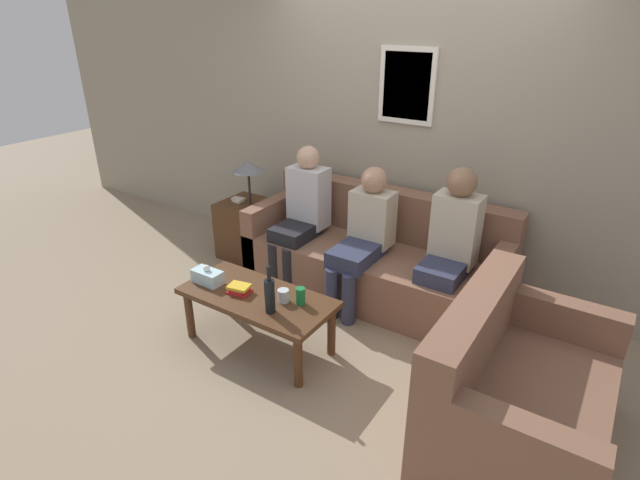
% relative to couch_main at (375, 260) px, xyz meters
% --- Properties ---
extents(ground_plane, '(16.00, 16.00, 0.00)m').
position_rel_couch_main_xyz_m(ground_plane, '(0.00, -0.50, -0.30)').
color(ground_plane, gray).
extents(wall_back, '(9.00, 0.08, 2.60)m').
position_rel_couch_main_xyz_m(wall_back, '(0.00, 0.45, 1.00)').
color(wall_back, '#9E937F').
rests_on(wall_back, ground_plane).
extents(couch_main, '(2.20, 0.84, 0.86)m').
position_rel_couch_main_xyz_m(couch_main, '(0.00, 0.00, 0.00)').
color(couch_main, brown).
rests_on(couch_main, ground_plane).
extents(couch_side, '(0.84, 1.28, 0.86)m').
position_rel_couch_main_xyz_m(couch_side, '(1.42, -1.06, 0.00)').
color(couch_side, brown).
rests_on(couch_side, ground_plane).
extents(coffee_table, '(1.12, 0.52, 0.43)m').
position_rel_couch_main_xyz_m(coffee_table, '(-0.34, -1.16, 0.06)').
color(coffee_table, '#4C2D19').
rests_on(coffee_table, ground_plane).
extents(side_table_with_lamp, '(0.47, 0.47, 0.99)m').
position_rel_couch_main_xyz_m(side_table_with_lamp, '(-1.38, -0.07, 0.02)').
color(side_table_with_lamp, '#4C2D19').
rests_on(side_table_with_lamp, ground_plane).
extents(wine_bottle, '(0.07, 0.07, 0.34)m').
position_rel_couch_main_xyz_m(wine_bottle, '(-0.13, -1.28, 0.25)').
color(wine_bottle, black).
rests_on(wine_bottle, coffee_table).
extents(drinking_glass, '(0.08, 0.08, 0.09)m').
position_rel_couch_main_xyz_m(drinking_glass, '(-0.13, -1.13, 0.17)').
color(drinking_glass, silver).
rests_on(drinking_glass, coffee_table).
extents(book_stack, '(0.17, 0.14, 0.06)m').
position_rel_couch_main_xyz_m(book_stack, '(-0.46, -1.21, 0.15)').
color(book_stack, red).
rests_on(book_stack, coffee_table).
extents(soda_can, '(0.07, 0.07, 0.12)m').
position_rel_couch_main_xyz_m(soda_can, '(-0.01, -1.09, 0.18)').
color(soda_can, '#197A38').
rests_on(soda_can, coffee_table).
extents(tissue_box, '(0.23, 0.12, 0.15)m').
position_rel_couch_main_xyz_m(tissue_box, '(-0.75, -1.22, 0.18)').
color(tissue_box, silver).
rests_on(tissue_box, coffee_table).
extents(person_left, '(0.34, 0.58, 1.21)m').
position_rel_couch_main_xyz_m(person_left, '(-0.67, -0.14, 0.35)').
color(person_left, black).
rests_on(person_left, ground_plane).
extents(person_middle, '(0.34, 0.66, 1.14)m').
position_rel_couch_main_xyz_m(person_middle, '(-0.02, -0.20, 0.31)').
color(person_middle, '#2D334C').
rests_on(person_middle, ground_plane).
extents(person_right, '(0.34, 0.57, 1.24)m').
position_rel_couch_main_xyz_m(person_right, '(0.67, -0.11, 0.37)').
color(person_right, '#2D334C').
rests_on(person_right, ground_plane).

